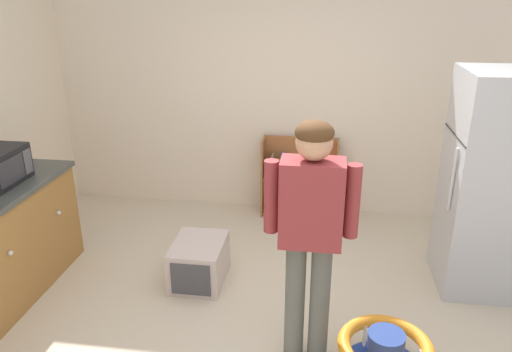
{
  "coord_description": "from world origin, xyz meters",
  "views": [
    {
      "loc": [
        0.3,
        -2.79,
        2.34
      ],
      "look_at": [
        -0.19,
        0.6,
        1.02
      ],
      "focal_mm": 34.45,
      "sensor_mm": 36.0,
      "label": 1
    }
  ],
  "objects_px": {
    "bookshelf": "(294,182)",
    "pet_carrier": "(199,262)",
    "standing_person": "(311,223)",
    "refrigerator": "(495,185)"
  },
  "relations": [
    {
      "from": "bookshelf",
      "to": "standing_person",
      "type": "height_order",
      "value": "standing_person"
    },
    {
      "from": "pet_carrier",
      "to": "bookshelf",
      "type": "bearing_deg",
      "value": 64.56
    },
    {
      "from": "standing_person",
      "to": "bookshelf",
      "type": "bearing_deg",
      "value": 96.13
    },
    {
      "from": "standing_person",
      "to": "pet_carrier",
      "type": "distance_m",
      "value": 1.47
    },
    {
      "from": "bookshelf",
      "to": "pet_carrier",
      "type": "height_order",
      "value": "bookshelf"
    },
    {
      "from": "refrigerator",
      "to": "standing_person",
      "type": "height_order",
      "value": "refrigerator"
    },
    {
      "from": "refrigerator",
      "to": "pet_carrier",
      "type": "xyz_separation_m",
      "value": [
        -2.33,
        -0.31,
        -0.71
      ]
    },
    {
      "from": "refrigerator",
      "to": "standing_person",
      "type": "distance_m",
      "value": 1.78
    },
    {
      "from": "standing_person",
      "to": "pet_carrier",
      "type": "xyz_separation_m",
      "value": [
        -0.93,
        0.78,
        -0.82
      ]
    },
    {
      "from": "bookshelf",
      "to": "standing_person",
      "type": "relative_size",
      "value": 0.52
    }
  ]
}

